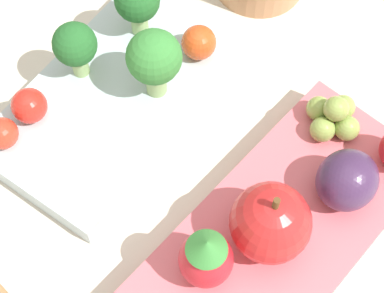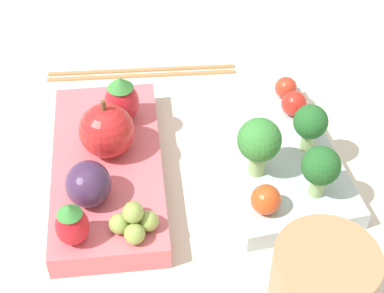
{
  "view_description": "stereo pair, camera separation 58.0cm",
  "coord_description": "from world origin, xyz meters",
  "px_view_note": "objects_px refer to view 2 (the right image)",
  "views": [
    {
      "loc": [
        -0.15,
        -0.13,
        0.42
      ],
      "look_at": [
        0.0,
        0.0,
        0.03
      ],
      "focal_mm": 60.0,
      "sensor_mm": 36.0,
      "label": 1
    },
    {
      "loc": [
        0.42,
        -0.05,
        0.45
      ],
      "look_at": [
        0.0,
        0.0,
        0.03
      ],
      "focal_mm": 60.0,
      "sensor_mm": 36.0,
      "label": 2
    }
  ],
  "objects_px": {
    "cherry_tomato_2": "(294,104)",
    "grape_cluster": "(134,220)",
    "bento_box_fruit": "(108,172)",
    "broccoli_floret_0": "(310,122)",
    "strawberry_1": "(72,224)",
    "strawberry_0": "(122,100)",
    "chopsticks_pair": "(141,71)",
    "cherry_tomato_0": "(266,200)",
    "plum": "(88,184)",
    "broccoli_floret_1": "(321,167)",
    "bento_box_savoury": "(274,156)",
    "broccoli_floret_2": "(259,142)",
    "drinking_cup": "(320,291)",
    "apple": "(107,130)",
    "cherry_tomato_1": "(286,88)"
  },
  "relations": [
    {
      "from": "cherry_tomato_2",
      "to": "chopsticks_pair",
      "type": "xyz_separation_m",
      "value": [
        -0.11,
        -0.15,
        -0.03
      ]
    },
    {
      "from": "bento_box_savoury",
      "to": "chopsticks_pair",
      "type": "distance_m",
      "value": 0.2
    },
    {
      "from": "strawberry_0",
      "to": "strawberry_1",
      "type": "relative_size",
      "value": 1.21
    },
    {
      "from": "broccoli_floret_2",
      "to": "cherry_tomato_2",
      "type": "bearing_deg",
      "value": 145.58
    },
    {
      "from": "broccoli_floret_2",
      "to": "apple",
      "type": "distance_m",
      "value": 0.14
    },
    {
      "from": "cherry_tomato_1",
      "to": "drinking_cup",
      "type": "distance_m",
      "value": 0.25
    },
    {
      "from": "bento_box_fruit",
      "to": "chopsticks_pair",
      "type": "xyz_separation_m",
      "value": [
        -0.16,
        0.04,
        -0.01
      ]
    },
    {
      "from": "broccoli_floret_1",
      "to": "cherry_tomato_2",
      "type": "bearing_deg",
      "value": 177.75
    },
    {
      "from": "bento_box_fruit",
      "to": "broccoli_floret_0",
      "type": "relative_size",
      "value": 4.41
    },
    {
      "from": "broccoli_floret_0",
      "to": "broccoli_floret_1",
      "type": "relative_size",
      "value": 0.94
    },
    {
      "from": "broccoli_floret_1",
      "to": "broccoli_floret_2",
      "type": "relative_size",
      "value": 0.87
    },
    {
      "from": "broccoli_floret_0",
      "to": "strawberry_1",
      "type": "bearing_deg",
      "value": -67.29
    },
    {
      "from": "bento_box_savoury",
      "to": "apple",
      "type": "height_order",
      "value": "apple"
    },
    {
      "from": "broccoli_floret_2",
      "to": "strawberry_1",
      "type": "bearing_deg",
      "value": -69.01
    },
    {
      "from": "broccoli_floret_2",
      "to": "cherry_tomato_2",
      "type": "xyz_separation_m",
      "value": [
        -0.08,
        0.05,
        -0.03
      ]
    },
    {
      "from": "cherry_tomato_0",
      "to": "strawberry_0",
      "type": "xyz_separation_m",
      "value": [
        -0.13,
        -0.12,
        0.02
      ]
    },
    {
      "from": "cherry_tomato_0",
      "to": "drinking_cup",
      "type": "distance_m",
      "value": 0.1
    },
    {
      "from": "bento_box_fruit",
      "to": "apple",
      "type": "bearing_deg",
      "value": 170.32
    },
    {
      "from": "chopsticks_pair",
      "to": "broccoli_floret_1",
      "type": "bearing_deg",
      "value": 33.54
    },
    {
      "from": "strawberry_0",
      "to": "grape_cluster",
      "type": "distance_m",
      "value": 0.14
    },
    {
      "from": "broccoli_floret_1",
      "to": "cherry_tomato_1",
      "type": "bearing_deg",
      "value": 179.07
    },
    {
      "from": "drinking_cup",
      "to": "chopsticks_pair",
      "type": "distance_m",
      "value": 0.35
    },
    {
      "from": "broccoli_floret_0",
      "to": "bento_box_savoury",
      "type": "bearing_deg",
      "value": -87.81
    },
    {
      "from": "broccoli_floret_2",
      "to": "cherry_tomato_2",
      "type": "relative_size",
      "value": 2.35
    },
    {
      "from": "strawberry_0",
      "to": "plum",
      "type": "height_order",
      "value": "strawberry_0"
    },
    {
      "from": "broccoli_floret_2",
      "to": "strawberry_1",
      "type": "relative_size",
      "value": 1.41
    },
    {
      "from": "drinking_cup",
      "to": "apple",
      "type": "bearing_deg",
      "value": -140.46
    },
    {
      "from": "bento_box_savoury",
      "to": "broccoli_floret_2",
      "type": "bearing_deg",
      "value": -40.34
    },
    {
      "from": "plum",
      "to": "cherry_tomato_1",
      "type": "bearing_deg",
      "value": 121.39
    },
    {
      "from": "cherry_tomato_0",
      "to": "plum",
      "type": "relative_size",
      "value": 0.62
    },
    {
      "from": "broccoli_floret_2",
      "to": "cherry_tomato_1",
      "type": "relative_size",
      "value": 2.65
    },
    {
      "from": "broccoli_floret_0",
      "to": "cherry_tomato_0",
      "type": "xyz_separation_m",
      "value": [
        0.07,
        -0.05,
        -0.02
      ]
    },
    {
      "from": "broccoli_floret_0",
      "to": "strawberry_1",
      "type": "relative_size",
      "value": 1.16
    },
    {
      "from": "broccoli_floret_0",
      "to": "drinking_cup",
      "type": "relative_size",
      "value": 0.58
    },
    {
      "from": "bento_box_savoury",
      "to": "bento_box_fruit",
      "type": "distance_m",
      "value": 0.16
    },
    {
      "from": "cherry_tomato_1",
      "to": "strawberry_1",
      "type": "relative_size",
      "value": 0.53
    },
    {
      "from": "apple",
      "to": "strawberry_0",
      "type": "xyz_separation_m",
      "value": [
        -0.04,
        0.02,
        -0.0
      ]
    },
    {
      "from": "cherry_tomato_0",
      "to": "broccoli_floret_1",
      "type": "bearing_deg",
      "value": 105.37
    },
    {
      "from": "bento_box_fruit",
      "to": "cherry_tomato_1",
      "type": "distance_m",
      "value": 0.2
    },
    {
      "from": "strawberry_1",
      "to": "strawberry_0",
      "type": "bearing_deg",
      "value": 162.37
    },
    {
      "from": "broccoli_floret_0",
      "to": "grape_cluster",
      "type": "xyz_separation_m",
      "value": [
        0.09,
        -0.17,
        -0.01
      ]
    },
    {
      "from": "apple",
      "to": "strawberry_1",
      "type": "xyz_separation_m",
      "value": [
        0.1,
        -0.03,
        -0.01
      ]
    },
    {
      "from": "broccoli_floret_1",
      "to": "strawberry_1",
      "type": "xyz_separation_m",
      "value": [
        0.03,
        -0.21,
        -0.01
      ]
    },
    {
      "from": "cherry_tomato_1",
      "to": "grape_cluster",
      "type": "distance_m",
      "value": 0.23
    },
    {
      "from": "strawberry_0",
      "to": "apple",
      "type": "bearing_deg",
      "value": -19.45
    },
    {
      "from": "cherry_tomato_2",
      "to": "grape_cluster",
      "type": "height_order",
      "value": "grape_cluster"
    },
    {
      "from": "broccoli_floret_1",
      "to": "cherry_tomato_0",
      "type": "distance_m",
      "value": 0.05
    },
    {
      "from": "strawberry_0",
      "to": "strawberry_1",
      "type": "height_order",
      "value": "strawberry_0"
    },
    {
      "from": "bento_box_savoury",
      "to": "bento_box_fruit",
      "type": "bearing_deg",
      "value": -88.3
    },
    {
      "from": "strawberry_1",
      "to": "plum",
      "type": "relative_size",
      "value": 0.99
    }
  ]
}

